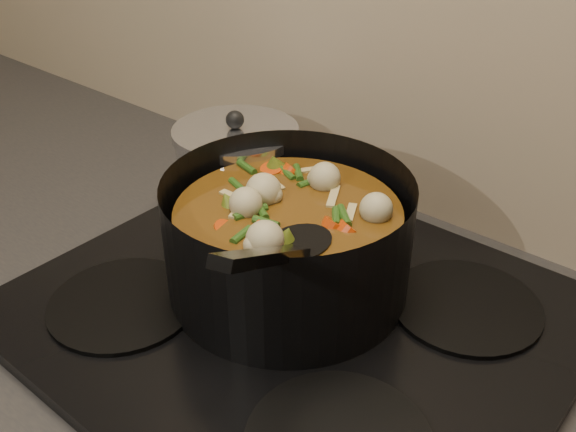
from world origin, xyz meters
The scene contains 3 objects.
stovetop centered at (0.00, 1.93, 0.92)m, with size 0.62×0.54×0.03m.
stockpot centered at (-0.03, 1.96, 1.00)m, with size 0.33×0.39×0.22m.
saucepan centered at (-0.22, 2.07, 0.99)m, with size 0.18×0.18×0.15m.
Camera 1 is at (0.38, 1.46, 1.43)m, focal length 40.00 mm.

